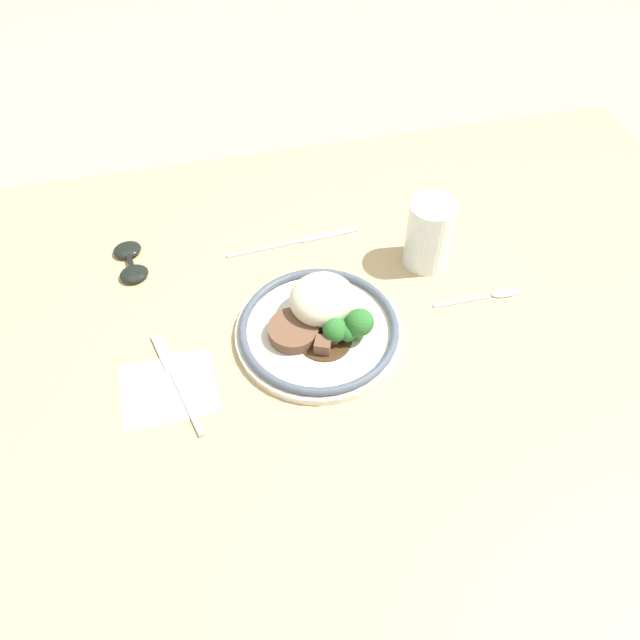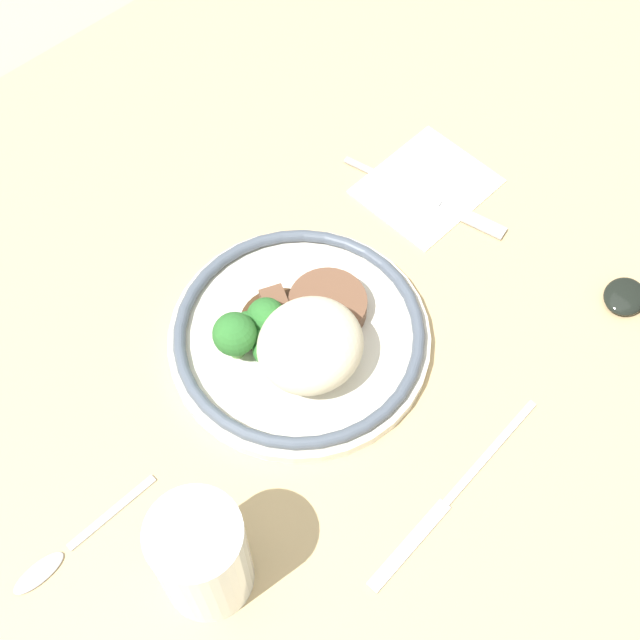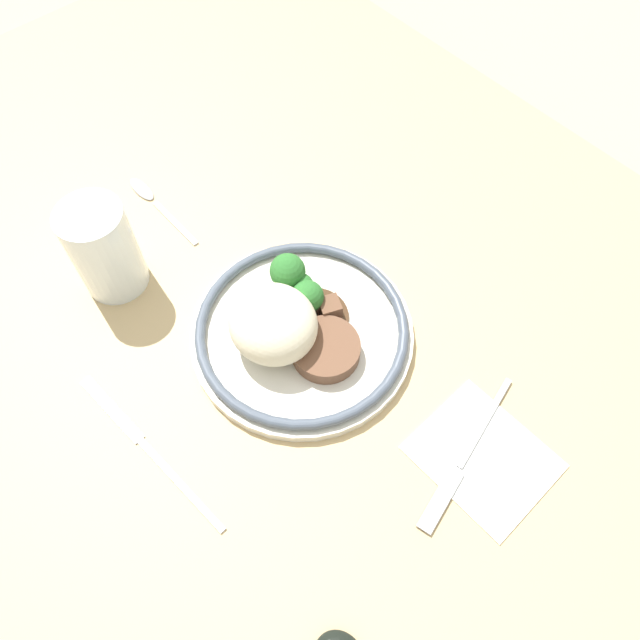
# 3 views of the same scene
# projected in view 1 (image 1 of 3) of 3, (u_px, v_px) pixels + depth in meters

# --- Properties ---
(ground_plane) EXTENTS (8.00, 8.00, 0.00)m
(ground_plane) POSITION_uv_depth(u_px,v_px,m) (309.00, 364.00, 0.97)
(ground_plane) COLOR tan
(dining_table) EXTENTS (1.52, 0.98, 0.05)m
(dining_table) POSITION_uv_depth(u_px,v_px,m) (309.00, 355.00, 0.95)
(dining_table) COLOR tan
(dining_table) RESTS_ON ground
(napkin) EXTENTS (0.14, 0.12, 0.00)m
(napkin) POSITION_uv_depth(u_px,v_px,m) (168.00, 389.00, 0.88)
(napkin) COLOR white
(napkin) RESTS_ON dining_table
(plate) EXTENTS (0.25, 0.25, 0.08)m
(plate) POSITION_uv_depth(u_px,v_px,m) (321.00, 322.00, 0.93)
(plate) COLOR silver
(plate) RESTS_ON dining_table
(juice_glass) EXTENTS (0.07, 0.07, 0.12)m
(juice_glass) POSITION_uv_depth(u_px,v_px,m) (428.00, 237.00, 1.00)
(juice_glass) COLOR orange
(juice_glass) RESTS_ON dining_table
(fork) EXTENTS (0.06, 0.19, 0.00)m
(fork) POSITION_uv_depth(u_px,v_px,m) (173.00, 372.00, 0.90)
(fork) COLOR #ADADB2
(fork) RESTS_ON napkin
(knife) EXTENTS (0.23, 0.03, 0.00)m
(knife) POSITION_uv_depth(u_px,v_px,m) (298.00, 241.00, 1.07)
(knife) COLOR #ADADB2
(knife) RESTS_ON dining_table
(spoon) EXTENTS (0.15, 0.02, 0.01)m
(spoon) POSITION_uv_depth(u_px,v_px,m) (495.00, 295.00, 0.99)
(spoon) COLOR #ADADB2
(spoon) RESTS_ON dining_table
(sunglasses) EXTENTS (0.06, 0.11, 0.01)m
(sunglasses) POSITION_uv_depth(u_px,v_px,m) (131.00, 262.00, 1.03)
(sunglasses) COLOR black
(sunglasses) RESTS_ON dining_table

